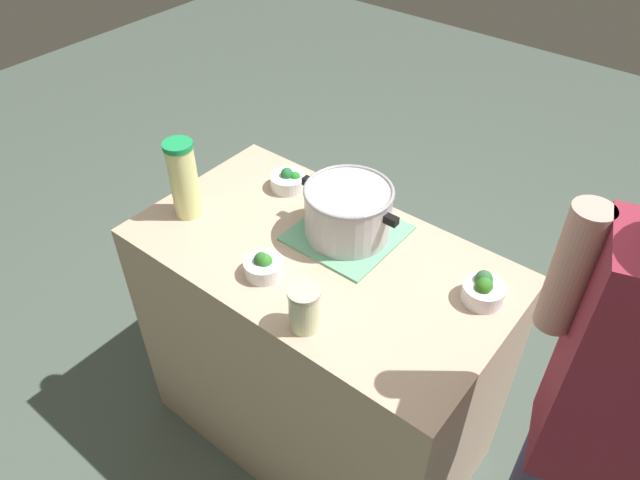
% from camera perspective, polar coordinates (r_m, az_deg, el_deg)
% --- Properties ---
extents(ground_plane, '(8.00, 8.00, 0.00)m').
position_cam_1_polar(ground_plane, '(2.45, 0.00, -17.35)').
color(ground_plane, '#4B574E').
extents(counter_slab, '(1.13, 0.64, 0.91)m').
position_cam_1_polar(counter_slab, '(2.08, 0.00, -10.67)').
color(counter_slab, tan).
rests_on(counter_slab, ground_plane).
extents(dish_cloth, '(0.30, 0.31, 0.01)m').
position_cam_1_polar(dish_cloth, '(1.81, 2.62, 0.64)').
color(dish_cloth, '#6BB087').
rests_on(dish_cloth, counter_slab).
extents(cooking_pot, '(0.33, 0.26, 0.16)m').
position_cam_1_polar(cooking_pot, '(1.75, 2.70, 2.83)').
color(cooking_pot, '#B7B7BC').
rests_on(cooking_pot, dish_cloth).
extents(lemonade_pitcher, '(0.09, 0.09, 0.26)m').
position_cam_1_polar(lemonade_pitcher, '(1.86, -12.91, 5.70)').
color(lemonade_pitcher, '#E5EC94').
rests_on(lemonade_pitcher, counter_slab).
extents(mason_jar, '(0.08, 0.08, 0.13)m').
position_cam_1_polar(mason_jar, '(1.50, -1.51, -6.56)').
color(mason_jar, beige).
rests_on(mason_jar, counter_slab).
extents(broccoli_bowl_front, '(0.12, 0.12, 0.07)m').
position_cam_1_polar(broccoli_bowl_front, '(1.99, -3.03, 5.70)').
color(broccoli_bowl_front, silver).
rests_on(broccoli_bowl_front, counter_slab).
extents(broccoli_bowl_center, '(0.11, 0.11, 0.08)m').
position_cam_1_polar(broccoli_bowl_center, '(1.64, 15.33, -4.63)').
color(broccoli_bowl_center, silver).
rests_on(broccoli_bowl_center, counter_slab).
extents(broccoli_bowl_back, '(0.11, 0.11, 0.07)m').
position_cam_1_polar(broccoli_bowl_back, '(1.67, -5.43, -2.48)').
color(broccoli_bowl_back, silver).
rests_on(broccoli_bowl_back, counter_slab).
extents(person_cook, '(0.50, 0.29, 1.64)m').
position_cam_1_polar(person_cook, '(1.51, 26.60, -16.60)').
color(person_cook, '#49426C').
rests_on(person_cook, ground_plane).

